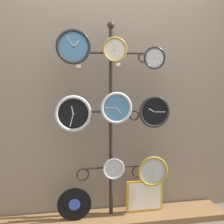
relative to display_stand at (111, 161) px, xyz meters
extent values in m
cube|color=gray|center=(0.00, 0.16, 0.82)|extent=(4.40, 0.04, 2.80)
cube|color=brown|center=(0.00, -0.06, -0.55)|extent=(2.20, 0.36, 0.06)
cylinder|color=#282623|center=(0.00, 0.00, -0.57)|extent=(0.40, 0.40, 0.02)
cylinder|color=#282623|center=(0.00, 0.00, 0.33)|extent=(0.04, 0.04, 1.79)
sphere|color=#282623|center=(0.00, 0.00, 1.26)|extent=(0.07, 0.07, 0.07)
cylinder|color=#282623|center=(-0.15, 0.00, 1.01)|extent=(0.30, 0.02, 0.02)
torus|color=#282623|center=(-0.30, 0.00, 0.97)|extent=(0.09, 0.02, 0.09)
cylinder|color=#282623|center=(0.15, 0.00, 1.01)|extent=(0.30, 0.02, 0.02)
torus|color=#282623|center=(0.30, 0.00, 0.97)|extent=(0.09, 0.02, 0.09)
cylinder|color=#282623|center=(-0.11, 0.00, 0.47)|extent=(0.23, 0.02, 0.02)
torus|color=#282623|center=(-0.23, 0.00, 0.43)|extent=(0.10, 0.02, 0.10)
cylinder|color=#282623|center=(0.11, 0.00, 0.47)|extent=(0.23, 0.02, 0.02)
torus|color=#282623|center=(0.23, 0.00, 0.43)|extent=(0.10, 0.02, 0.10)
cylinder|color=#282623|center=(-0.13, 0.00, -0.06)|extent=(0.27, 0.02, 0.02)
torus|color=#282623|center=(-0.27, 0.00, -0.12)|extent=(0.13, 0.02, 0.13)
cylinder|color=#282623|center=(0.13, 0.00, -0.06)|extent=(0.27, 0.02, 0.02)
torus|color=#282623|center=(0.27, 0.00, -0.12)|extent=(0.13, 0.02, 0.13)
cylinder|color=#4C84B2|center=(-0.35, -0.11, 1.05)|extent=(0.27, 0.02, 0.27)
torus|color=#262628|center=(-0.35, -0.12, 1.05)|extent=(0.30, 0.03, 0.30)
cylinder|color=#262628|center=(-0.35, -0.12, 1.05)|extent=(0.02, 0.01, 0.02)
cube|color=silver|center=(-0.33, -0.12, 1.07)|extent=(0.05, 0.00, 0.05)
cube|color=silver|center=(-0.38, -0.12, 1.10)|extent=(0.07, 0.00, 0.09)
cylinder|color=silver|center=(0.02, -0.08, 1.03)|extent=(0.20, 0.02, 0.20)
torus|color=#A58438|center=(0.02, -0.10, 1.03)|extent=(0.22, 0.02, 0.22)
cylinder|color=#A58438|center=(0.02, -0.10, 1.03)|extent=(0.01, 0.01, 0.01)
cube|color=silver|center=(-0.01, -0.10, 1.03)|extent=(0.05, 0.00, 0.02)
cube|color=silver|center=(0.01, -0.10, 1.07)|extent=(0.03, 0.00, 0.08)
cylinder|color=silver|center=(0.39, -0.07, 0.96)|extent=(0.19, 0.02, 0.19)
torus|color=#262628|center=(0.39, -0.09, 0.96)|extent=(0.21, 0.02, 0.21)
cylinder|color=#262628|center=(0.39, -0.09, 0.96)|extent=(0.01, 0.01, 0.01)
cube|color=silver|center=(0.41, -0.09, 0.98)|extent=(0.04, 0.00, 0.03)
cube|color=silver|center=(0.39, -0.09, 0.93)|extent=(0.01, 0.00, 0.07)
cylinder|color=black|center=(-0.36, -0.08, 0.47)|extent=(0.30, 0.02, 0.30)
torus|color=silver|center=(-0.36, -0.09, 0.47)|extent=(0.33, 0.03, 0.33)
cylinder|color=silver|center=(-0.36, -0.09, 0.47)|extent=(0.02, 0.01, 0.02)
cube|color=silver|center=(-0.36, -0.09, 0.51)|extent=(0.02, 0.00, 0.07)
cube|color=silver|center=(-0.37, -0.10, 0.42)|extent=(0.04, 0.00, 0.11)
cylinder|color=#4C84B2|center=(0.03, -0.11, 0.52)|extent=(0.26, 0.02, 0.26)
torus|color=silver|center=(0.03, -0.13, 0.52)|extent=(0.29, 0.03, 0.29)
cylinder|color=silver|center=(0.03, -0.12, 0.52)|extent=(0.02, 0.01, 0.02)
cube|color=silver|center=(0.05, -0.13, 0.49)|extent=(0.05, 0.00, 0.05)
cube|color=silver|center=(-0.02, -0.13, 0.52)|extent=(0.10, 0.00, 0.01)
cylinder|color=black|center=(0.39, -0.10, 0.47)|extent=(0.27, 0.02, 0.27)
torus|color=#262628|center=(0.39, -0.11, 0.47)|extent=(0.30, 0.03, 0.30)
cylinder|color=#262628|center=(0.39, -0.11, 0.47)|extent=(0.02, 0.01, 0.02)
cube|color=silver|center=(0.36, -0.11, 0.49)|extent=(0.06, 0.00, 0.04)
cube|color=silver|center=(0.44, -0.11, 0.47)|extent=(0.11, 0.00, 0.01)
cylinder|color=silver|center=(0.01, -0.08, -0.05)|extent=(0.18, 0.02, 0.18)
torus|color=silver|center=(0.01, -0.09, -0.05)|extent=(0.20, 0.02, 0.20)
cylinder|color=silver|center=(0.01, -0.09, -0.05)|extent=(0.01, 0.01, 0.01)
cube|color=silver|center=(0.00, -0.09, -0.07)|extent=(0.03, 0.00, 0.04)
cube|color=silver|center=(-0.02, -0.09, -0.08)|extent=(0.05, 0.00, 0.06)
cylinder|color=silver|center=(0.39, -0.07, -0.10)|extent=(0.27, 0.02, 0.27)
torus|color=#A58438|center=(0.39, -0.09, -0.10)|extent=(0.30, 0.03, 0.30)
cylinder|color=#A58438|center=(0.39, -0.09, -0.10)|extent=(0.02, 0.01, 0.02)
cube|color=silver|center=(0.40, -0.09, -0.13)|extent=(0.03, 0.00, 0.06)
cube|color=silver|center=(0.35, -0.09, -0.14)|extent=(0.08, 0.00, 0.08)
cylinder|color=black|center=(-0.36, -0.09, -0.37)|extent=(0.31, 0.01, 0.31)
cylinder|color=#334FB2|center=(-0.36, -0.09, -0.37)|extent=(0.11, 0.00, 0.11)
cube|color=gold|center=(0.33, -0.02, -0.37)|extent=(0.37, 0.02, 0.31)
cube|color=white|center=(0.33, -0.03, -0.37)|extent=(0.32, 0.00, 0.27)
cube|color=white|center=(-0.31, -0.12, 0.89)|extent=(0.04, 0.00, 0.03)
cube|color=white|center=(0.05, -0.09, 0.91)|extent=(0.04, 0.00, 0.03)
camera|label=1|loc=(-0.55, -2.83, 0.82)|focal=50.00mm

